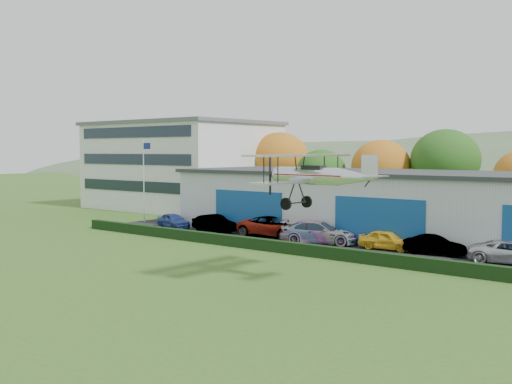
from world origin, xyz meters
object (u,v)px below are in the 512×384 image
Objects in this scene: car_2 at (273,227)px; biplane at (315,174)px; office_block at (182,165)px; flagpole at (144,173)px; car_0 at (173,221)px; car_4 at (387,240)px; hangar at (414,205)px; car_3 at (319,232)px; car_1 at (214,223)px; car_5 at (436,245)px.

biplane is at bearing -139.79° from car_2.
flagpole is at bearing -58.03° from office_block.
car_0 is 0.66× the size of car_2.
car_2 reaches higher than car_4.
hangar is 7.07× the size of car_3.
biplane is at bearing -35.58° from office_block.
car_4 is at bearing -0.99° from flagpole.
car_2 reaches higher than car_1.
car_4 is 13.30m from biplane.
office_block is 3.59× the size of car_3.
office_block reaches higher than car_3.
office_block is 27.75m from car_2.
car_2 is 0.77× the size of biplane.
biplane reaches higher than car_2.
car_1 is 1.09× the size of car_4.
office_block is 39.92m from car_5.
car_2 is 13.42m from car_5.
flagpole is 30.47m from biplane.
hangar reaches higher than car_1.
biplane is (22.27, -11.21, 5.01)m from car_0.
car_1 is 21.75m from biplane.
car_1 is (18.12, -14.00, -4.45)m from office_block.
hangar is 6.92× the size of car_2.
flagpole is 10.83m from car_1.
biplane is (2.83, -18.61, 3.07)m from hangar.
car_5 is at bearing -93.76° from car_2.
hangar is 7.91m from car_5.
biplane reaches higher than car_5.
car_2 is at bearing -1.26° from flagpole.
office_block reaches higher than car_4.
car_5 is (13.42, 0.02, -0.15)m from car_2.
car_1 is 5.86m from car_2.
car_0 is (13.56, -14.42, -4.50)m from office_block.
office_block is 15.33m from flagpole.
flagpole is at bearing 89.67° from car_0.
car_1 is at bearing -5.73° from flagpole.
biplane reaches higher than car_1.
car_1 is 10.55m from car_3.
car_1 is (-14.88, -6.98, -1.89)m from hangar.
car_1 reaches higher than car_0.
biplane is (-1.54, -12.30, 5.01)m from car_5.
car_3 is (15.11, 0.36, 0.17)m from car_0.
car_2 is 4.78m from car_3.
car_2 is 17.77m from biplane.
car_3 is (-4.33, -7.04, -1.77)m from hangar.
office_block is 44.05m from biplane.
office_block is 5.18× the size of car_4.
car_0 is at bearing 156.00° from biplane.
car_0 is 0.89× the size of car_1.
flagpole is 1.04× the size of biplane.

